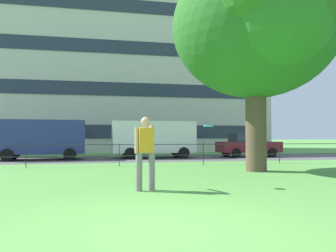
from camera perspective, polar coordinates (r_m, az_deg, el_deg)
The scene contains 10 objects.
ground_plane at distance 4.98m, azimuth -0.99°, elevation -16.94°, with size 300.00×300.00×0.00m, color #569942.
street_strip at distance 20.16m, azimuth -9.00°, elevation -5.50°, with size 80.00×6.07×0.01m, color #565454.
park_fence at distance 15.33m, azimuth -8.21°, elevation -4.17°, with size 31.39×0.04×1.00m.
tree_large_lawn at distance 13.55m, azimuth 14.45°, elevation 16.65°, with size 6.34×6.92×8.17m.
person_thrower at distance 8.25m, azimuth -3.86°, elevation -4.15°, with size 0.51×0.81×1.78m.
frisbee at distance 8.96m, azimuth 6.84°, elevation 0.03°, with size 0.35×0.35×0.04m.
panel_van_far_right at distance 20.52m, azimuth -20.75°, elevation -1.80°, with size 5.07×2.24×2.24m.
panel_van_right at distance 20.89m, azimuth -2.47°, elevation -1.91°, with size 5.02×2.13×2.24m.
car_maroon_far_left at distance 22.78m, azimuth 13.31°, elevation -3.10°, with size 4.04×1.90×1.54m.
apartment_building_background at distance 34.73m, azimuth -12.65°, elevation 10.75°, with size 31.77×12.67×17.67m.
Camera 1 is at (-0.87, -4.73, 1.30)m, focal length 36.23 mm.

